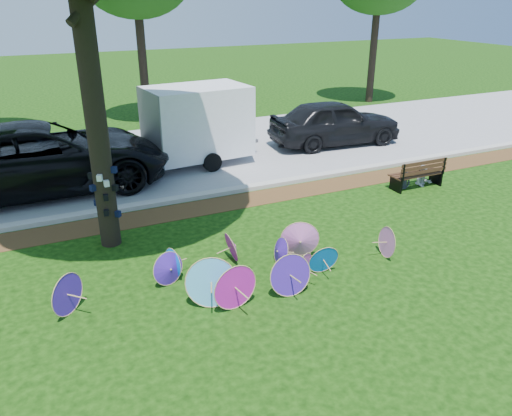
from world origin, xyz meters
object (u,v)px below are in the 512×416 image
(person_left, at_px, (406,170))
(person_right, at_px, (425,166))
(dark_pickup, at_px, (335,122))
(cargo_trailer, at_px, (198,121))
(park_bench, at_px, (416,173))
(black_van, at_px, (43,157))
(parasol_pile, at_px, (245,267))

(person_left, xyz_separation_m, person_right, (0.70, 0.00, 0.01))
(dark_pickup, relative_size, person_left, 4.28)
(dark_pickup, bearing_deg, person_left, 176.21)
(cargo_trailer, distance_m, person_left, 6.65)
(dark_pickup, distance_m, park_bench, 4.83)
(park_bench, height_order, person_right, person_right)
(black_van, bearing_deg, parasol_pile, -157.27)
(cargo_trailer, relative_size, person_left, 2.78)
(parasol_pile, relative_size, park_bench, 4.20)
(cargo_trailer, bearing_deg, dark_pickup, -4.87)
(cargo_trailer, relative_size, person_right, 2.75)
(parasol_pile, xyz_separation_m, person_right, (6.98, 2.84, 0.18))
(black_van, bearing_deg, person_right, -113.55)
(person_left, relative_size, person_right, 0.99)
(park_bench, relative_size, person_left, 1.45)
(parasol_pile, height_order, dark_pickup, dark_pickup)
(parasol_pile, height_order, cargo_trailer, cargo_trailer)
(black_van, bearing_deg, cargo_trailer, -84.53)
(cargo_trailer, bearing_deg, person_right, -46.85)
(black_van, xyz_separation_m, cargo_trailer, (4.75, 0.53, 0.44))
(parasol_pile, xyz_separation_m, cargo_trailer, (1.67, 7.57, 1.01))
(black_van, relative_size, person_right, 6.07)
(dark_pickup, xyz_separation_m, cargo_trailer, (-5.30, -0.03, 0.58))
(dark_pickup, bearing_deg, parasol_pile, 141.94)
(black_van, distance_m, person_left, 10.26)
(parasol_pile, distance_m, cargo_trailer, 7.81)
(dark_pickup, distance_m, cargo_trailer, 5.33)
(cargo_trailer, height_order, park_bench, cargo_trailer)
(park_bench, distance_m, person_right, 0.38)
(park_bench, bearing_deg, dark_pickup, 86.14)
(park_bench, relative_size, person_right, 1.44)
(black_van, distance_m, park_bench, 10.61)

